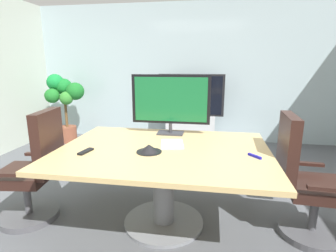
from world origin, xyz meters
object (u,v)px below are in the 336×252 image
object	(u,v)px
remote_control	(86,151)
wall_display_unit	(191,121)
conference_table	(164,167)
office_chair_right	(305,187)
office_chair_left	(34,175)
conference_phone	(149,149)
potted_plant	(65,98)
tv_monitor	(171,101)

from	to	relation	value
remote_control	wall_display_unit	bearing A→B (deg)	87.45
wall_display_unit	conference_table	bearing A→B (deg)	-90.73
remote_control	office_chair_right	bearing A→B (deg)	18.49
office_chair_left	conference_phone	bearing A→B (deg)	82.70
potted_plant	conference_table	bearing A→B (deg)	-45.83
office_chair_left	remote_control	xyz separation A→B (m)	(0.60, -0.10, 0.31)
office_chair_left	potted_plant	size ratio (longest dim) A/B	0.84
office_chair_right	potted_plant	distance (m)	4.33
wall_display_unit	conference_phone	bearing A→B (deg)	-92.86
office_chair_left	potted_plant	xyz separation A→B (m)	(-1.10, 2.54, 0.39)
office_chair_left	potted_plant	bearing A→B (deg)	-163.67
office_chair_right	conference_phone	distance (m)	1.40
wall_display_unit	potted_plant	xyz separation A→B (m)	(-2.38, -0.23, 0.41)
potted_plant	wall_display_unit	bearing A→B (deg)	5.49
conference_table	tv_monitor	bearing A→B (deg)	91.83
conference_table	remote_control	xyz separation A→B (m)	(-0.64, -0.22, 0.18)
potted_plant	remote_control	size ratio (longest dim) A/B	7.66
potted_plant	conference_phone	bearing A→B (deg)	-48.53
conference_table	tv_monitor	world-z (taller)	tv_monitor
wall_display_unit	potted_plant	size ratio (longest dim) A/B	1.01
office_chair_left	conference_phone	size ratio (longest dim) A/B	4.95
conference_table	office_chair_right	size ratio (longest dim) A/B	1.73
conference_table	wall_display_unit	size ratio (longest dim) A/B	1.44
conference_table	tv_monitor	distance (m)	0.75
conference_table	wall_display_unit	distance (m)	2.65
office_chair_left	potted_plant	world-z (taller)	potted_plant
office_chair_right	remote_control	distance (m)	1.93
conference_table	wall_display_unit	xyz separation A→B (m)	(0.03, 2.65, -0.14)
office_chair_left	remote_control	world-z (taller)	office_chair_left
conference_table	conference_phone	size ratio (longest dim) A/B	8.57
wall_display_unit	remote_control	world-z (taller)	wall_display_unit
wall_display_unit	remote_control	bearing A→B (deg)	-103.31
office_chair_left	remote_control	size ratio (longest dim) A/B	6.41
remote_control	potted_plant	bearing A→B (deg)	133.67
conference_phone	wall_display_unit	bearing A→B (deg)	87.14
wall_display_unit	potted_plant	distance (m)	2.43
conference_table	office_chair_left	xyz separation A→B (m)	(-1.25, -0.12, -0.13)
conference_table	wall_display_unit	world-z (taller)	wall_display_unit
office_chair_left	wall_display_unit	world-z (taller)	wall_display_unit
conference_phone	office_chair_right	bearing A→B (deg)	6.79
office_chair_left	tv_monitor	size ratio (longest dim) A/B	1.30
office_chair_left	office_chair_right	distance (m)	2.49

